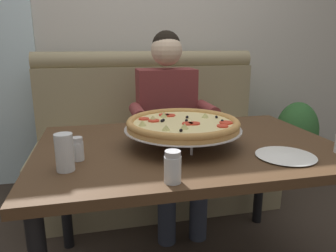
{
  "coord_description": "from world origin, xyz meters",
  "views": [
    {
      "loc": [
        -0.4,
        -1.35,
        1.19
      ],
      "look_at": [
        -0.07,
        0.1,
        0.8
      ],
      "focal_mm": 33.43,
      "sensor_mm": 36.0,
      "label": 1
    }
  ],
  "objects_px": {
    "pizza": "(183,124)",
    "booth_bench": "(154,148)",
    "dining_table": "(188,159)",
    "shaker_pepper_flakes": "(78,151)",
    "plate_near_left": "(286,154)",
    "shaker_oregano": "(173,169)",
    "potted_plant": "(296,137)",
    "diner_main": "(169,116)",
    "drinking_glass": "(65,155)"
  },
  "relations": [
    {
      "from": "shaker_oregano",
      "to": "booth_bench",
      "type": "bearing_deg",
      "value": 82.74
    },
    {
      "from": "pizza",
      "to": "booth_bench",
      "type": "bearing_deg",
      "value": 88.25
    },
    {
      "from": "plate_near_left",
      "to": "pizza",
      "type": "bearing_deg",
      "value": 146.26
    },
    {
      "from": "dining_table",
      "to": "shaker_pepper_flakes",
      "type": "relative_size",
      "value": 14.46
    },
    {
      "from": "dining_table",
      "to": "pizza",
      "type": "xyz_separation_m",
      "value": [
        -0.03,
        -0.01,
        0.18
      ]
    },
    {
      "from": "booth_bench",
      "to": "shaker_oregano",
      "type": "xyz_separation_m",
      "value": [
        -0.17,
        -1.33,
        0.38
      ]
    },
    {
      "from": "shaker_pepper_flakes",
      "to": "plate_near_left",
      "type": "distance_m",
      "value": 0.85
    },
    {
      "from": "dining_table",
      "to": "shaker_pepper_flakes",
      "type": "height_order",
      "value": "shaker_pepper_flakes"
    },
    {
      "from": "shaker_oregano",
      "to": "plate_near_left",
      "type": "relative_size",
      "value": 0.45
    },
    {
      "from": "plate_near_left",
      "to": "dining_table",
      "type": "bearing_deg",
      "value": 143.11
    },
    {
      "from": "shaker_oregano",
      "to": "shaker_pepper_flakes",
      "type": "xyz_separation_m",
      "value": [
        -0.32,
        0.29,
        -0.01
      ]
    },
    {
      "from": "dining_table",
      "to": "plate_near_left",
      "type": "distance_m",
      "value": 0.44
    },
    {
      "from": "diner_main",
      "to": "shaker_pepper_flakes",
      "type": "distance_m",
      "value": 0.96
    },
    {
      "from": "dining_table",
      "to": "shaker_oregano",
      "type": "relative_size",
      "value": 12.35
    },
    {
      "from": "booth_bench",
      "to": "drinking_glass",
      "type": "distance_m",
      "value": 1.32
    },
    {
      "from": "booth_bench",
      "to": "drinking_glass",
      "type": "bearing_deg",
      "value": -114.99
    },
    {
      "from": "shaker_pepper_flakes",
      "to": "potted_plant",
      "type": "distance_m",
      "value": 2.13
    },
    {
      "from": "drinking_glass",
      "to": "potted_plant",
      "type": "relative_size",
      "value": 0.2
    },
    {
      "from": "pizza",
      "to": "potted_plant",
      "type": "xyz_separation_m",
      "value": [
        1.32,
        0.99,
        -0.44
      ]
    },
    {
      "from": "dining_table",
      "to": "diner_main",
      "type": "relative_size",
      "value": 1.09
    },
    {
      "from": "booth_bench",
      "to": "plate_near_left",
      "type": "distance_m",
      "value": 1.29
    },
    {
      "from": "dining_table",
      "to": "drinking_glass",
      "type": "height_order",
      "value": "drinking_glass"
    },
    {
      "from": "diner_main",
      "to": "drinking_glass",
      "type": "relative_size",
      "value": 9.03
    },
    {
      "from": "dining_table",
      "to": "booth_bench",
      "type": "bearing_deg",
      "value": 90.0
    },
    {
      "from": "dining_table",
      "to": "drinking_glass",
      "type": "distance_m",
      "value": 0.59
    },
    {
      "from": "shaker_oregano",
      "to": "plate_near_left",
      "type": "bearing_deg",
      "value": 14.65
    },
    {
      "from": "dining_table",
      "to": "drinking_glass",
      "type": "bearing_deg",
      "value": -158.61
    },
    {
      "from": "booth_bench",
      "to": "shaker_oregano",
      "type": "bearing_deg",
      "value": -97.26
    },
    {
      "from": "shaker_pepper_flakes",
      "to": "potted_plant",
      "type": "relative_size",
      "value": 0.14
    },
    {
      "from": "diner_main",
      "to": "booth_bench",
      "type": "bearing_deg",
      "value": 103.8
    },
    {
      "from": "booth_bench",
      "to": "shaker_pepper_flakes",
      "type": "height_order",
      "value": "booth_bench"
    },
    {
      "from": "shaker_pepper_flakes",
      "to": "potted_plant",
      "type": "xyz_separation_m",
      "value": [
        1.78,
        1.09,
        -0.38
      ]
    },
    {
      "from": "diner_main",
      "to": "shaker_oregano",
      "type": "bearing_deg",
      "value": -102.46
    },
    {
      "from": "potted_plant",
      "to": "drinking_glass",
      "type": "bearing_deg",
      "value": -146.79
    },
    {
      "from": "booth_bench",
      "to": "diner_main",
      "type": "distance_m",
      "value": 0.41
    },
    {
      "from": "diner_main",
      "to": "shaker_oregano",
      "type": "height_order",
      "value": "diner_main"
    },
    {
      "from": "booth_bench",
      "to": "drinking_glass",
      "type": "relative_size",
      "value": 12.38
    },
    {
      "from": "shaker_oregano",
      "to": "potted_plant",
      "type": "relative_size",
      "value": 0.16
    },
    {
      "from": "shaker_pepper_flakes",
      "to": "potted_plant",
      "type": "height_order",
      "value": "shaker_pepper_flakes"
    },
    {
      "from": "diner_main",
      "to": "plate_near_left",
      "type": "height_order",
      "value": "diner_main"
    },
    {
      "from": "diner_main",
      "to": "drinking_glass",
      "type": "bearing_deg",
      "value": -124.32
    },
    {
      "from": "shaker_oregano",
      "to": "drinking_glass",
      "type": "height_order",
      "value": "drinking_glass"
    },
    {
      "from": "shaker_oregano",
      "to": "drinking_glass",
      "type": "bearing_deg",
      "value": 152.71
    },
    {
      "from": "dining_table",
      "to": "diner_main",
      "type": "height_order",
      "value": "diner_main"
    },
    {
      "from": "pizza",
      "to": "plate_near_left",
      "type": "xyz_separation_m",
      "value": [
        0.38,
        -0.25,
        -0.09
      ]
    },
    {
      "from": "booth_bench",
      "to": "pizza",
      "type": "bearing_deg",
      "value": -91.75
    },
    {
      "from": "pizza",
      "to": "plate_near_left",
      "type": "height_order",
      "value": "pizza"
    },
    {
      "from": "plate_near_left",
      "to": "drinking_glass",
      "type": "distance_m",
      "value": 0.88
    },
    {
      "from": "booth_bench",
      "to": "shaker_oregano",
      "type": "height_order",
      "value": "booth_bench"
    },
    {
      "from": "booth_bench",
      "to": "dining_table",
      "type": "height_order",
      "value": "booth_bench"
    }
  ]
}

